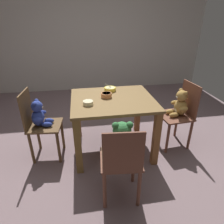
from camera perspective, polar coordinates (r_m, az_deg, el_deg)
name	(u,v)px	position (r m, az deg, el deg)	size (l,w,h in m)	color
ground_plane	(113,149)	(2.83, 0.17, -10.60)	(5.20, 5.20, 0.04)	#715C60
wall_rear	(94,30)	(4.81, -5.28, 22.50)	(5.20, 0.08, 2.73)	#B8B3AA
dining_table	(113,109)	(2.50, 0.19, 0.81)	(1.02, 0.89, 0.75)	brown
teddy_chair_near_right	(179,108)	(2.79, 18.87, 0.97)	(0.43, 0.43, 0.89)	brown
teddy_chair_near_front	(121,151)	(1.81, 2.70, -11.11)	(0.41, 0.40, 0.89)	brown
teddy_chair_near_left	(40,119)	(2.55, -20.17, -2.02)	(0.42, 0.40, 0.90)	brown
porridge_bowl_yellow_far_center	(110,89)	(2.70, -0.58, 6.64)	(0.16, 0.16, 0.13)	yellow
porridge_bowl_terracotta_center	(106,95)	(2.48, -1.61, 4.91)	(0.14, 0.14, 0.06)	#BD7647
porridge_bowl_cream_near_left	(88,103)	(2.28, -6.91, 2.64)	(0.12, 0.12, 0.05)	beige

